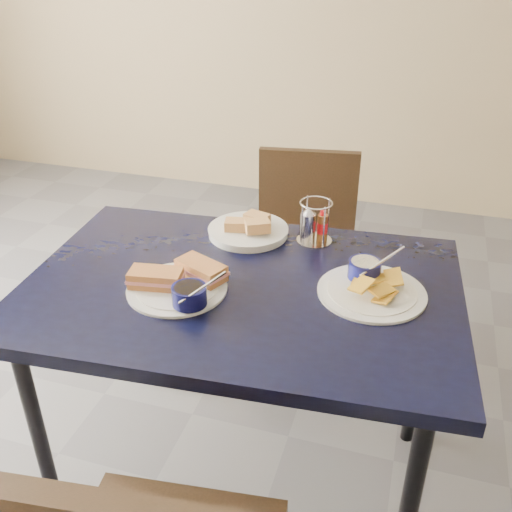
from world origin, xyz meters
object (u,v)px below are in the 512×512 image
(chair_far, at_px, (307,243))
(condiment_caddy, at_px, (314,225))
(bread_basket, at_px, (249,230))
(dining_table, at_px, (242,304))
(plantain_plate, at_px, (370,284))
(sandwich_plate, at_px, (180,283))

(chair_far, xyz_separation_m, condiment_caddy, (0.11, -0.47, 0.32))
(chair_far, height_order, condiment_caddy, condiment_caddy)
(bread_basket, height_order, condiment_caddy, condiment_caddy)
(dining_table, distance_m, plantain_plate, 0.36)
(condiment_caddy, bearing_deg, plantain_plate, -48.31)
(sandwich_plate, bearing_deg, chair_far, 78.85)
(dining_table, xyz_separation_m, bread_basket, (-0.07, 0.28, 0.09))
(sandwich_plate, xyz_separation_m, condiment_caddy, (0.28, 0.38, 0.03))
(dining_table, relative_size, plantain_plate, 4.30)
(sandwich_plate, xyz_separation_m, bread_basket, (0.08, 0.36, -0.01))
(plantain_plate, relative_size, condiment_caddy, 2.12)
(sandwich_plate, height_order, plantain_plate, same)
(bread_basket, bearing_deg, condiment_caddy, 5.71)
(plantain_plate, height_order, bread_basket, plantain_plate)
(sandwich_plate, bearing_deg, dining_table, 29.32)
(dining_table, relative_size, chair_far, 1.46)
(chair_far, height_order, sandwich_plate, sandwich_plate)
(chair_far, bearing_deg, plantain_plate, -65.76)
(condiment_caddy, bearing_deg, sandwich_plate, -125.95)
(plantain_plate, xyz_separation_m, condiment_caddy, (-0.20, 0.23, 0.04))
(dining_table, xyz_separation_m, chair_far, (0.02, 0.77, -0.20))
(dining_table, height_order, chair_far, chair_far)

